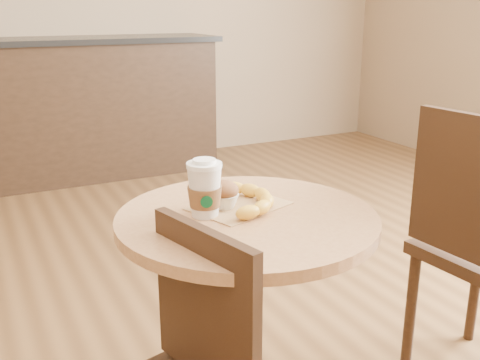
{
  "coord_description": "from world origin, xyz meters",
  "views": [
    {
      "loc": [
        -0.69,
        -1.12,
        1.25
      ],
      "look_at": [
        -0.08,
        0.11,
        0.83
      ],
      "focal_mm": 42.0,
      "sensor_mm": 36.0,
      "label": 1
    }
  ],
  "objects_px": {
    "muffin": "(223,194)",
    "banana": "(248,198)",
    "coffee_cup": "(205,191)",
    "cafe_table": "(247,295)"
  },
  "relations": [
    {
      "from": "muffin",
      "to": "banana",
      "type": "distance_m",
      "value": 0.07
    },
    {
      "from": "coffee_cup",
      "to": "muffin",
      "type": "xyz_separation_m",
      "value": [
        0.06,
        0.03,
        -0.03
      ]
    },
    {
      "from": "coffee_cup",
      "to": "banana",
      "type": "distance_m",
      "value": 0.14
    },
    {
      "from": "coffee_cup",
      "to": "muffin",
      "type": "distance_m",
      "value": 0.08
    },
    {
      "from": "coffee_cup",
      "to": "muffin",
      "type": "relative_size",
      "value": 1.81
    },
    {
      "from": "muffin",
      "to": "banana",
      "type": "xyz_separation_m",
      "value": [
        0.07,
        -0.01,
        -0.02
      ]
    },
    {
      "from": "cafe_table",
      "to": "coffee_cup",
      "type": "height_order",
      "value": "coffee_cup"
    },
    {
      "from": "coffee_cup",
      "to": "banana",
      "type": "height_order",
      "value": "coffee_cup"
    },
    {
      "from": "coffee_cup",
      "to": "banana",
      "type": "bearing_deg",
      "value": 25.41
    },
    {
      "from": "cafe_table",
      "to": "muffin",
      "type": "height_order",
      "value": "muffin"
    }
  ]
}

